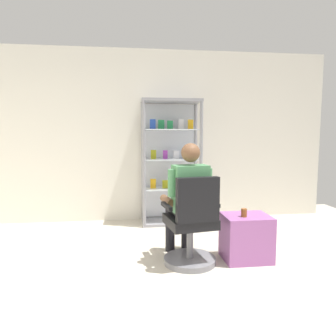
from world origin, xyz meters
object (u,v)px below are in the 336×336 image
(display_cabinet_main, at_px, (170,161))
(storage_crate, at_px, (246,237))
(seated_shopkeeper, at_px, (187,196))
(tea_glass, at_px, (244,213))
(office_chair, at_px, (192,229))

(display_cabinet_main, relative_size, storage_crate, 3.79)
(storage_crate, bearing_deg, display_cabinet_main, 111.73)
(seated_shopkeeper, relative_size, tea_glass, 14.35)
(storage_crate, bearing_deg, seated_shopkeeper, 172.34)
(display_cabinet_main, bearing_deg, seated_shopkeeper, -90.75)
(display_cabinet_main, height_order, tea_glass, display_cabinet_main)
(office_chair, distance_m, seated_shopkeeper, 0.36)
(storage_crate, relative_size, tea_glass, 5.57)
(display_cabinet_main, distance_m, seated_shopkeeper, 1.52)
(office_chair, relative_size, seated_shopkeeper, 0.74)
(seated_shopkeeper, xyz_separation_m, storage_crate, (0.65, -0.09, -0.46))
(tea_glass, bearing_deg, seated_shopkeeper, 166.51)
(office_chair, xyz_separation_m, seated_shopkeeper, (-0.03, 0.16, 0.32))
(tea_glass, bearing_deg, storage_crate, 46.78)
(display_cabinet_main, height_order, office_chair, display_cabinet_main)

